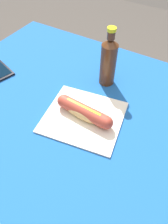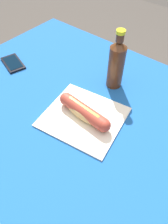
{
  "view_description": "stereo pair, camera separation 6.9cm",
  "coord_description": "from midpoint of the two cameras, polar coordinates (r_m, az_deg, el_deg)",
  "views": [
    {
      "loc": [
        -0.23,
        0.35,
        1.34
      ],
      "look_at": [
        -0.0,
        -0.03,
        0.81
      ],
      "focal_mm": 33.07,
      "sensor_mm": 36.0,
      "label": 1
    },
    {
      "loc": [
        -0.29,
        0.31,
        1.34
      ],
      "look_at": [
        -0.0,
        -0.03,
        0.81
      ],
      "focal_mm": 33.07,
      "sensor_mm": 36.0,
      "label": 2
    }
  ],
  "objects": [
    {
      "name": "soda_bottle",
      "position": [
        0.79,
        4.2,
        13.74
      ],
      "size": [
        0.06,
        0.06,
        0.23
      ],
      "color": "#4C2814",
      "rests_on": "dining_table"
    },
    {
      "name": "dining_table",
      "position": [
        0.8,
        -3.85,
        -8.99
      ],
      "size": [
        1.23,
        1.0,
        0.78
      ],
      "color": "brown",
      "rests_on": "ground"
    },
    {
      "name": "hot_dog",
      "position": [
        0.69,
        -2.86,
        -0.08
      ],
      "size": [
        0.22,
        0.06,
        0.05
      ],
      "color": "tan",
      "rests_on": "paper_wrapper"
    },
    {
      "name": "paper_wrapper",
      "position": [
        0.71,
        -2.78,
        -1.58
      ],
      "size": [
        0.3,
        0.28,
        0.01
      ],
      "primitive_type": "cube",
      "rotation": [
        0.0,
        0.0,
        0.17
      ],
      "color": "silver",
      "rests_on": "dining_table"
    },
    {
      "name": "ground_plane",
      "position": [
        1.4,
        -2.37,
        -23.24
      ],
      "size": [
        6.0,
        6.0,
        0.0
      ],
      "primitive_type": "plane",
      "color": "#47423D",
      "rests_on": "ground"
    },
    {
      "name": "cell_phone",
      "position": [
        0.98,
        -24.14,
        10.37
      ],
      "size": [
        0.14,
        0.1,
        0.01
      ],
      "color": "black",
      "rests_on": "dining_table"
    }
  ]
}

